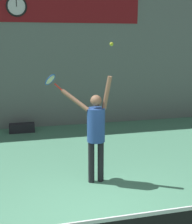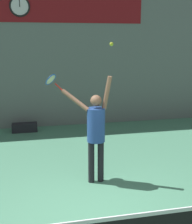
{
  "view_description": "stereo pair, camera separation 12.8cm",
  "coord_description": "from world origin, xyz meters",
  "px_view_note": "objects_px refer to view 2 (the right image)",
  "views": [
    {
      "loc": [
        -1.19,
        -4.38,
        2.93
      ],
      "look_at": [
        0.28,
        1.57,
        1.51
      ],
      "focal_mm": 50.0,
      "sensor_mm": 36.0,
      "label": 1
    },
    {
      "loc": [
        -1.06,
        -4.41,
        2.93
      ],
      "look_at": [
        0.28,
        1.57,
        1.51
      ],
      "focal_mm": 50.0,
      "sensor_mm": 36.0,
      "label": 2
    }
  ],
  "objects_px": {
    "tennis_player": "(96,129)",
    "tennis_ball": "(111,44)",
    "scoreboard_clock": "(20,6)",
    "equipment_bag": "(25,127)",
    "tennis_racket": "(52,80)"
  },
  "relations": [
    {
      "from": "scoreboard_clock",
      "to": "tennis_player",
      "type": "height_order",
      "value": "scoreboard_clock"
    },
    {
      "from": "scoreboard_clock",
      "to": "tennis_racket",
      "type": "xyz_separation_m",
      "value": [
        0.6,
        -4.06,
        -1.86
      ]
    },
    {
      "from": "scoreboard_clock",
      "to": "tennis_racket",
      "type": "height_order",
      "value": "scoreboard_clock"
    },
    {
      "from": "tennis_racket",
      "to": "equipment_bag",
      "type": "bearing_deg",
      "value": 100.19
    },
    {
      "from": "tennis_player",
      "to": "equipment_bag",
      "type": "height_order",
      "value": "tennis_player"
    },
    {
      "from": "scoreboard_clock",
      "to": "equipment_bag",
      "type": "bearing_deg",
      "value": -94.54
    },
    {
      "from": "scoreboard_clock",
      "to": "tennis_ball",
      "type": "distance_m",
      "value": 5.16
    },
    {
      "from": "tennis_player",
      "to": "tennis_racket",
      "type": "distance_m",
      "value": 1.36
    },
    {
      "from": "scoreboard_clock",
      "to": "tennis_racket",
      "type": "distance_m",
      "value": 4.51
    },
    {
      "from": "tennis_racket",
      "to": "tennis_ball",
      "type": "bearing_deg",
      "value": -31.47
    },
    {
      "from": "scoreboard_clock",
      "to": "tennis_player",
      "type": "relative_size",
      "value": 0.29
    },
    {
      "from": "tennis_player",
      "to": "tennis_ball",
      "type": "xyz_separation_m",
      "value": [
        0.28,
        -0.14,
        1.69
      ]
    },
    {
      "from": "scoreboard_clock",
      "to": "tennis_player",
      "type": "bearing_deg",
      "value": -72.78
    },
    {
      "from": "tennis_player",
      "to": "equipment_bag",
      "type": "xyz_separation_m",
      "value": [
        -1.46,
        4.12,
        -1.02
      ]
    },
    {
      "from": "scoreboard_clock",
      "to": "equipment_bag",
      "type": "height_order",
      "value": "scoreboard_clock"
    }
  ]
}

